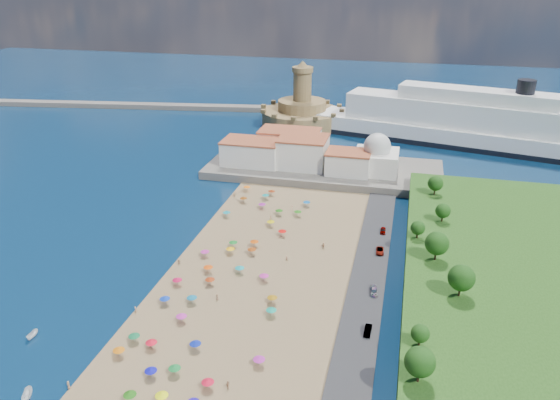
# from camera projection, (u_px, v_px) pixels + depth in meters

# --- Properties ---
(ground) EXTENTS (700.00, 700.00, 0.00)m
(ground) POSITION_uv_depth(u_px,v_px,m) (245.00, 260.00, 150.28)
(ground) COLOR #071938
(ground) RESTS_ON ground
(terrace) EXTENTS (90.00, 36.00, 3.00)m
(terrace) POSITION_uv_depth(u_px,v_px,m) (324.00, 169.00, 212.68)
(terrace) COLOR #59544C
(terrace) RESTS_ON ground
(jetty) EXTENTS (18.00, 70.00, 2.40)m
(jetty) POSITION_uv_depth(u_px,v_px,m) (289.00, 141.00, 248.79)
(jetty) COLOR #59544C
(jetty) RESTS_ON ground
(breakwater) EXTENTS (199.03, 34.77, 2.60)m
(breakwater) POSITION_uv_depth(u_px,v_px,m) (138.00, 106.00, 310.09)
(breakwater) COLOR #59544C
(breakwater) RESTS_ON ground
(waterfront_buildings) EXTENTS (57.00, 29.00, 11.00)m
(waterfront_buildings) POSITION_uv_depth(u_px,v_px,m) (292.00, 151.00, 213.55)
(waterfront_buildings) COLOR silver
(waterfront_buildings) RESTS_ON terrace
(domed_building) EXTENTS (16.00, 16.00, 15.00)m
(domed_building) POSITION_uv_depth(u_px,v_px,m) (377.00, 157.00, 203.61)
(domed_building) COLOR silver
(domed_building) RESTS_ON terrace
(fortress) EXTENTS (40.00, 40.00, 32.40)m
(fortress) POSITION_uv_depth(u_px,v_px,m) (302.00, 113.00, 273.40)
(fortress) COLOR #98814C
(fortress) RESTS_ON ground
(cruise_ship) EXTENTS (144.02, 52.53, 31.22)m
(cruise_ship) POSITION_uv_depth(u_px,v_px,m) (473.00, 126.00, 241.90)
(cruise_ship) COLOR black
(cruise_ship) RESTS_ON ground
(beach_parasols) EXTENTS (31.78, 115.92, 2.20)m
(beach_parasols) POSITION_uv_depth(u_px,v_px,m) (225.00, 273.00, 139.74)
(beach_parasols) COLOR gray
(beach_parasols) RESTS_ON beach
(beachgoers) EXTENTS (39.50, 97.74, 1.89)m
(beachgoers) POSITION_uv_depth(u_px,v_px,m) (234.00, 270.00, 143.14)
(beachgoers) COLOR tan
(beachgoers) RESTS_ON beach
(moored_boats) EXTENTS (13.09, 20.18, 1.61)m
(moored_boats) POSITION_uv_depth(u_px,v_px,m) (29.00, 370.00, 108.24)
(moored_boats) COLOR white
(moored_boats) RESTS_ON ground
(parked_cars) EXTENTS (2.41, 54.38, 1.38)m
(parked_cars) POSITION_uv_depth(u_px,v_px,m) (377.00, 270.00, 142.91)
(parked_cars) COLOR gray
(parked_cars) RESTS_ON promenade
(hillside_trees) EXTENTS (17.14, 113.18, 7.75)m
(hillside_trees) POSITION_uv_depth(u_px,v_px,m) (435.00, 271.00, 125.03)
(hillside_trees) COLOR #382314
(hillside_trees) RESTS_ON hillside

